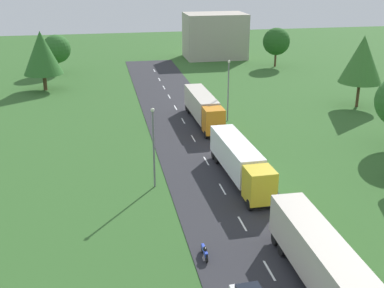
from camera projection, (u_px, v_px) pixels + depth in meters
The scene contains 13 objects.
road at pixel (236, 213), 42.28m from camera, with size 10.00×140.00×0.06m, color #2B2B30.
lane_marking_centre at pixel (242, 224), 40.52m from camera, with size 0.16×124.87×0.01m.
truck_lead at pixel (325, 266), 31.26m from camera, with size 2.61×14.92×3.79m.
truck_second at pixel (240, 160), 47.96m from camera, with size 2.87×13.62×3.58m.
truck_third at pixel (203, 107), 65.15m from camera, with size 2.67×13.62×3.74m.
motorcycle_courier at pixel (205, 251), 35.80m from camera, with size 0.28×1.94×0.91m.
lamppost_second at pixel (154, 144), 45.76m from camera, with size 0.36×0.36×7.90m.
lamppost_third at pixel (228, 88), 65.20m from camera, with size 0.36×0.36×8.29m.
tree_oak at pixel (56, 49), 93.24m from camera, with size 5.38×5.38×7.42m.
tree_birch at pixel (362, 59), 70.74m from camera, with size 6.24×6.24×10.55m.
tree_maple at pixel (42, 53), 80.45m from camera, with size 6.43×6.43×9.83m.
tree_lime at pixel (276, 41), 99.32m from camera, with size 5.49×5.49×7.86m.
distant_building at pixel (215, 36), 108.53m from camera, with size 13.21×9.13×9.72m, color #B2A899.
Camera 1 is at (-10.86, -11.58, 20.47)m, focal length 45.81 mm.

